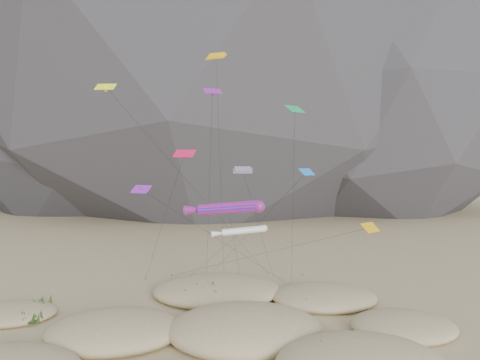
# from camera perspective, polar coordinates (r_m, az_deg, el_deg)

# --- Properties ---
(ground) EXTENTS (500.00, 500.00, 0.00)m
(ground) POSITION_cam_1_polar(r_m,az_deg,el_deg) (45.24, -1.71, -20.17)
(ground) COLOR #CCB789
(ground) RESTS_ON ground
(dunes) EXTENTS (51.44, 36.99, 3.83)m
(dunes) POSITION_cam_1_polar(r_m,az_deg,el_deg) (48.21, -3.10, -17.76)
(dunes) COLOR #CCB789
(dunes) RESTS_ON ground
(dune_grass) EXTENTS (40.96, 29.02, 1.52)m
(dune_grass) POSITION_cam_1_polar(r_m,az_deg,el_deg) (47.88, -1.54, -17.72)
(dune_grass) COLOR black
(dune_grass) RESTS_ON ground
(kite_stakes) EXTENTS (22.98, 7.01, 0.30)m
(kite_stakes) POSITION_cam_1_polar(r_m,az_deg,el_deg) (68.58, -1.43, -11.88)
(kite_stakes) COLOR #3F2D1E
(kite_stakes) RESTS_ON ground
(rainbow_tube_kite) EXTENTS (8.66, 15.67, 13.17)m
(rainbow_tube_kite) POSITION_cam_1_polar(r_m,az_deg,el_deg) (50.16, -1.74, -3.45)
(rainbow_tube_kite) COLOR #FF251A
(rainbow_tube_kite) RESTS_ON ground
(white_tube_kite) EXTENTS (9.97, 15.38, 10.35)m
(white_tube_kite) POSITION_cam_1_polar(r_m,az_deg,el_deg) (50.14, 0.08, -6.23)
(white_tube_kite) COLOR silver
(white_tube_kite) RESTS_ON ground
(orange_parafoil) EXTENTS (2.92, 14.24, 29.85)m
(orange_parafoil) POSITION_cam_1_polar(r_m,az_deg,el_deg) (56.63, -2.92, 14.35)
(orange_parafoil) COLOR #EDAB0C
(orange_parafoil) RESTS_ON ground
(multi_parafoil) EXTENTS (6.80, 11.49, 16.48)m
(multi_parafoil) POSITION_cam_1_polar(r_m,az_deg,el_deg) (56.06, 0.39, 1.05)
(multi_parafoil) COLOR red
(multi_parafoil) RESTS_ON ground
(delta_kites) EXTENTS (31.36, 21.05, 25.28)m
(delta_kites) POSITION_cam_1_polar(r_m,az_deg,el_deg) (51.45, -0.24, 2.84)
(delta_kites) COLOR #179A54
(delta_kites) RESTS_ON ground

